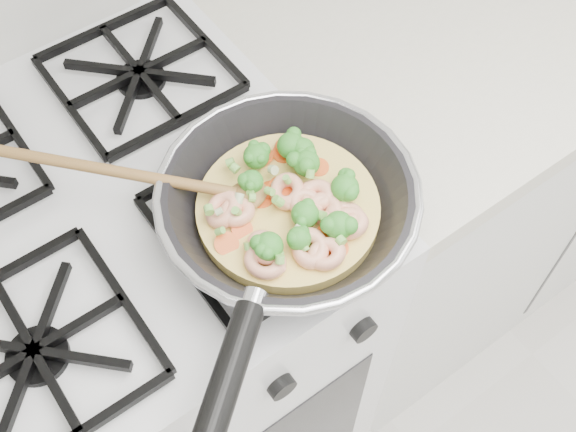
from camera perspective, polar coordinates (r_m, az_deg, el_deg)
stove at (r=1.32m, az=-10.83°, el=-9.70°), size 0.60×0.60×0.92m
counter_right at (r=1.60m, az=14.72°, el=5.95°), size 1.00×0.60×0.90m
skillet at (r=0.83m, az=-0.12°, el=0.73°), size 0.43×0.47×0.09m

